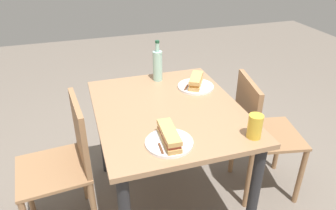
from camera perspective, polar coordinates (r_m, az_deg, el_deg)
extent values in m
plane|color=#6B6056|center=(2.36, 0.00, -16.61)|extent=(8.00, 8.00, 0.00)
cube|color=#997251|center=(1.90, 0.00, -0.92)|extent=(1.03, 0.85, 0.03)
cylinder|color=#262628|center=(1.93, 15.06, -15.51)|extent=(0.06, 0.06, 0.72)
cylinder|color=#262628|center=(2.57, 4.70, -2.11)|extent=(0.06, 0.06, 0.72)
cylinder|color=#262628|center=(2.43, -11.56, -4.75)|extent=(0.06, 0.06, 0.72)
cube|color=#936B47|center=(2.01, -19.94, -10.81)|extent=(0.44, 0.44, 0.02)
cube|color=#936B47|center=(1.89, -15.46, -4.79)|extent=(0.38, 0.07, 0.40)
cylinder|color=#936B47|center=(2.30, -23.88, -13.40)|extent=(0.04, 0.04, 0.45)
cylinder|color=#936B47|center=(2.29, -14.84, -11.72)|extent=(0.04, 0.04, 0.45)
cube|color=#936B47|center=(2.28, 17.70, -5.05)|extent=(0.47, 0.47, 0.02)
cube|color=#936B47|center=(2.11, 13.93, -0.74)|extent=(0.38, 0.10, 0.40)
cylinder|color=#936B47|center=(2.37, 22.57, -11.76)|extent=(0.04, 0.04, 0.45)
cylinder|color=#936B47|center=(2.62, 19.11, -6.79)|extent=(0.04, 0.04, 0.45)
cylinder|color=#936B47|center=(2.23, 14.18, -13.02)|extent=(0.04, 0.04, 0.45)
cylinder|color=#936B47|center=(2.49, 11.51, -7.58)|extent=(0.04, 0.04, 0.45)
cylinder|color=white|center=(1.59, 0.20, -6.75)|extent=(0.24, 0.24, 0.01)
cube|color=tan|center=(1.57, 0.20, -6.16)|extent=(0.23, 0.08, 0.02)
cube|color=#B74C3D|center=(1.56, 0.20, -5.52)|extent=(0.21, 0.07, 0.02)
cube|color=tan|center=(1.55, 0.21, -4.86)|extent=(0.23, 0.08, 0.02)
cube|color=silver|center=(1.60, -2.02, -5.96)|extent=(0.10, 0.02, 0.00)
cube|color=#59331E|center=(1.53, -1.29, -7.77)|extent=(0.08, 0.01, 0.01)
cylinder|color=white|center=(2.14, 4.97, 3.31)|extent=(0.24, 0.24, 0.01)
cube|color=tan|center=(2.14, 4.99, 3.79)|extent=(0.21, 0.16, 0.02)
cube|color=#CC8438|center=(2.13, 5.02, 4.32)|extent=(0.19, 0.15, 0.02)
cube|color=tan|center=(2.12, 5.04, 4.85)|extent=(0.21, 0.16, 0.02)
cube|color=silver|center=(2.18, 3.80, 4.11)|extent=(0.09, 0.07, 0.00)
cube|color=#59331E|center=(2.10, 3.25, 3.17)|extent=(0.07, 0.05, 0.01)
cylinder|color=#99C6B7|center=(2.21, -1.87, 6.98)|extent=(0.07, 0.07, 0.21)
cylinder|color=#99C6B7|center=(2.16, -1.93, 10.30)|extent=(0.03, 0.03, 0.06)
cylinder|color=#19472D|center=(2.15, -1.94, 11.24)|extent=(0.03, 0.03, 0.02)
cylinder|color=gold|center=(1.66, 15.29, -3.69)|extent=(0.07, 0.07, 0.13)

